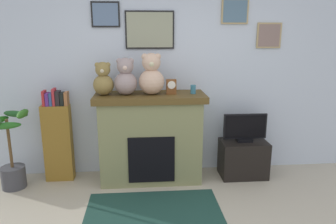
% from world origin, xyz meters
% --- Properties ---
extents(back_wall, '(5.20, 0.15, 2.60)m').
position_xyz_m(back_wall, '(0.00, 2.00, 1.31)').
color(back_wall, silver).
rests_on(back_wall, ground_plane).
extents(fireplace, '(1.40, 0.61, 1.15)m').
position_xyz_m(fireplace, '(-0.31, 1.66, 0.58)').
color(fireplace, '#7F8054').
rests_on(fireplace, ground_plane).
extents(bookshelf, '(0.36, 0.16, 1.23)m').
position_xyz_m(bookshelf, '(-1.51, 1.74, 0.57)').
color(bookshelf, olive).
rests_on(bookshelf, ground_plane).
extents(potted_plant, '(0.54, 0.52, 1.00)m').
position_xyz_m(potted_plant, '(-2.05, 1.54, 0.43)').
color(potted_plant, '#3F3F44').
rests_on(potted_plant, ground_plane).
extents(tv_stand, '(0.61, 0.40, 0.49)m').
position_xyz_m(tv_stand, '(0.94, 1.64, 0.25)').
color(tv_stand, black).
rests_on(tv_stand, ground_plane).
extents(television, '(0.58, 0.14, 0.38)m').
position_xyz_m(television, '(0.94, 1.64, 0.68)').
color(television, black).
rests_on(television, tv_stand).
extents(area_rug, '(1.49, 1.13, 0.01)m').
position_xyz_m(area_rug, '(-0.31, 0.71, 0.00)').
color(area_rug, '#1C3F36').
rests_on(area_rug, ground_plane).
extents(candle_jar, '(0.07, 0.07, 0.11)m').
position_xyz_m(candle_jar, '(0.24, 1.65, 1.21)').
color(candle_jar, teal).
rests_on(candle_jar, fireplace).
extents(mantel_clock, '(0.12, 0.09, 0.19)m').
position_xyz_m(mantel_clock, '(-0.04, 1.64, 1.25)').
color(mantel_clock, brown).
rests_on(mantel_clock, fireplace).
extents(teddy_bear_cream, '(0.25, 0.25, 0.41)m').
position_xyz_m(teddy_bear_cream, '(-0.88, 1.64, 1.34)').
color(teddy_bear_cream, olive).
rests_on(teddy_bear_cream, fireplace).
extents(teddy_bear_grey, '(0.29, 0.29, 0.46)m').
position_xyz_m(teddy_bear_grey, '(-0.61, 1.64, 1.36)').
color(teddy_bear_grey, gray).
rests_on(teddy_bear_grey, fireplace).
extents(teddy_bear_brown, '(0.32, 0.32, 0.51)m').
position_xyz_m(teddy_bear_brown, '(-0.29, 1.64, 1.38)').
color(teddy_bear_brown, '#D1AC90').
rests_on(teddy_bear_brown, fireplace).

